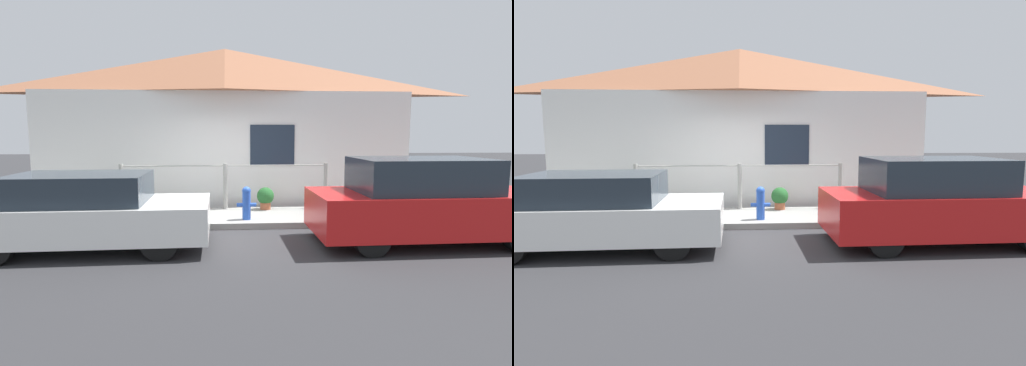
# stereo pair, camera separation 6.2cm
# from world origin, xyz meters

# --- Properties ---
(ground_plane) EXTENTS (60.00, 60.00, 0.00)m
(ground_plane) POSITION_xyz_m (0.00, 0.00, 0.00)
(ground_plane) COLOR #2D2D30
(sidewalk) EXTENTS (24.00, 1.74, 0.13)m
(sidewalk) POSITION_xyz_m (0.00, 0.87, 0.06)
(sidewalk) COLOR gray
(sidewalk) RESTS_ON ground_plane
(house) EXTENTS (9.73, 2.23, 4.13)m
(house) POSITION_xyz_m (0.00, 3.10, 3.30)
(house) COLOR white
(house) RESTS_ON ground_plane
(fence) EXTENTS (4.90, 0.10, 1.08)m
(fence) POSITION_xyz_m (0.00, 1.59, 0.72)
(fence) COLOR #999993
(fence) RESTS_ON sidewalk
(car_left) EXTENTS (3.87, 1.77, 1.26)m
(car_left) POSITION_xyz_m (-2.21, -1.14, 0.63)
(car_left) COLOR white
(car_left) RESTS_ON ground_plane
(car_right) EXTENTS (4.02, 1.72, 1.49)m
(car_right) POSITION_xyz_m (3.48, -1.14, 0.72)
(car_right) COLOR red
(car_right) RESTS_ON ground_plane
(fire_hydrant) EXTENTS (0.41, 0.18, 0.69)m
(fire_hydrant) POSITION_xyz_m (0.45, 0.38, 0.49)
(fire_hydrant) COLOR blue
(fire_hydrant) RESTS_ON sidewalk
(potted_plant_near_hydrant) EXTENTS (0.40, 0.40, 0.52)m
(potted_plant_near_hydrant) POSITION_xyz_m (0.94, 1.46, 0.42)
(potted_plant_near_hydrant) COLOR #9E5638
(potted_plant_near_hydrant) RESTS_ON sidewalk
(potted_plant_by_fence) EXTENTS (0.36, 0.36, 0.50)m
(potted_plant_by_fence) POSITION_xyz_m (-2.45, 1.35, 0.39)
(potted_plant_by_fence) COLOR slate
(potted_plant_by_fence) RESTS_ON sidewalk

